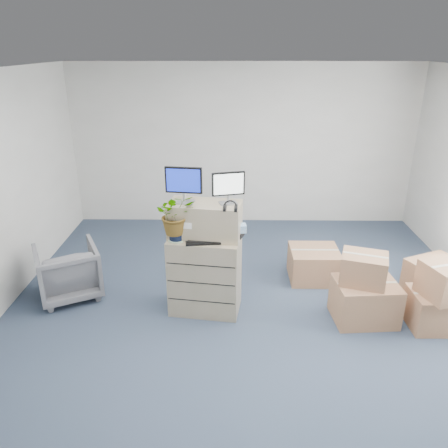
{
  "coord_description": "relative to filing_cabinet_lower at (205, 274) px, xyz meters",
  "views": [
    {
      "loc": [
        -0.24,
        -4.11,
        3.04
      ],
      "look_at": [
        -0.3,
        0.4,
        1.19
      ],
      "focal_mm": 35.0,
      "sensor_mm": 36.0,
      "label": 1
    }
  ],
  "objects": [
    {
      "name": "mouse",
      "position": [
        0.36,
        -0.13,
        0.5
      ],
      "size": [
        0.09,
        0.07,
        0.03
      ],
      "primitive_type": "ellipsoid",
      "rotation": [
        0.0,
        0.0,
        -0.28
      ],
      "color": "silver",
      "rests_on": "filing_cabinet_lower"
    },
    {
      "name": "external_drive",
      "position": [
        0.35,
        0.05,
        0.51
      ],
      "size": [
        0.24,
        0.21,
        0.06
      ],
      "primitive_type": "cube",
      "rotation": [
        0.0,
        0.0,
        -0.34
      ],
      "color": "black",
      "rests_on": "filing_cabinet_lower"
    },
    {
      "name": "filing_cabinet_lower",
      "position": [
        0.0,
        0.0,
        0.0
      ],
      "size": [
        0.89,
        0.62,
        0.96
      ],
      "primitive_type": "cube",
      "rotation": [
        0.0,
        0.0,
        -0.14
      ],
      "color": "#9A8E6A",
      "rests_on": "ground"
    },
    {
      "name": "water_bottle",
      "position": [
        0.03,
        0.01,
        0.6
      ],
      "size": [
        0.07,
        0.07,
        0.24
      ],
      "primitive_type": "cylinder",
      "color": "gray",
      "rests_on": "filing_cabinet_lower"
    },
    {
      "name": "keyboard",
      "position": [
        0.0,
        -0.13,
        0.49
      ],
      "size": [
        0.45,
        0.23,
        0.02
      ],
      "primitive_type": "cube",
      "rotation": [
        0.0,
        0.0,
        0.13
      ],
      "color": "black",
      "rests_on": "filing_cabinet_lower"
    },
    {
      "name": "wall_back",
      "position": [
        0.53,
        2.98,
        0.92
      ],
      "size": [
        6.0,
        0.02,
        2.8
      ],
      "primitive_type": "cube",
      "color": "#B6B4AD",
      "rests_on": "ground"
    },
    {
      "name": "monitor_left",
      "position": [
        -0.23,
        0.06,
        1.13
      ],
      "size": [
        0.42,
        0.19,
        0.42
      ],
      "rotation": [
        0.0,
        0.0,
        -0.13
      ],
      "color": "#99999E",
      "rests_on": "filing_cabinet_upper"
    },
    {
      "name": "potted_plant",
      "position": [
        -0.32,
        -0.07,
        0.74
      ],
      "size": [
        0.55,
        0.58,
        0.46
      ],
      "rotation": [
        0.0,
        0.0,
        -0.14
      ],
      "color": "#9BB995",
      "rests_on": "filing_cabinet_lower"
    },
    {
      "name": "filing_cabinet_upper",
      "position": [
        0.01,
        0.05,
        0.69
      ],
      "size": [
        0.88,
        0.53,
        0.41
      ],
      "primitive_type": "cube",
      "rotation": [
        0.0,
        0.0,
        -0.14
      ],
      "color": "#9A8E6A",
      "rests_on": "filing_cabinet_lower"
    },
    {
      "name": "office_chair",
      "position": [
        -1.78,
        0.29,
        -0.1
      ],
      "size": [
        0.97,
        0.95,
        0.76
      ],
      "primitive_type": "imported",
      "rotation": [
        0.0,
        0.0,
        3.61
      ],
      "color": "#57575B",
      "rests_on": "ground"
    },
    {
      "name": "ground",
      "position": [
        0.53,
        -0.53,
        -0.48
      ],
      "size": [
        7.0,
        7.0,
        0.0
      ],
      "primitive_type": "plane",
      "color": "#243041",
      "rests_on": "ground"
    },
    {
      "name": "tissue_box",
      "position": [
        0.36,
        0.04,
        0.59
      ],
      "size": [
        0.25,
        0.14,
        0.09
      ],
      "primitive_type": "cube",
      "rotation": [
        0.0,
        0.0,
        0.1
      ],
      "color": "#387CC1",
      "rests_on": "external_drive"
    },
    {
      "name": "cardboard_boxes",
      "position": [
        2.19,
        0.08,
        -0.17
      ],
      "size": [
        2.2,
        1.75,
        0.84
      ],
      "color": "#9B6C4B",
      "rests_on": "ground"
    },
    {
      "name": "monitor_right",
      "position": [
        0.28,
        0.02,
        1.1
      ],
      "size": [
        0.37,
        0.19,
        0.37
      ],
      "rotation": [
        0.0,
        0.0,
        0.25
      ],
      "color": "#99999E",
      "rests_on": "filing_cabinet_upper"
    },
    {
      "name": "headphones",
      "position": [
        0.3,
        -0.18,
        0.94
      ],
      "size": [
        0.15,
        0.04,
        0.15
      ],
      "primitive_type": "torus",
      "rotation": [
        1.57,
        0.0,
        -0.14
      ],
      "color": "black",
      "rests_on": "filing_cabinet_upper"
    },
    {
      "name": "phone_dock",
      "position": [
        0.01,
        0.02,
        0.52
      ],
      "size": [
        0.06,
        0.05,
        0.12
      ],
      "rotation": [
        0.0,
        0.0,
        -0.14
      ],
      "color": "silver",
      "rests_on": "filing_cabinet_lower"
    }
  ]
}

